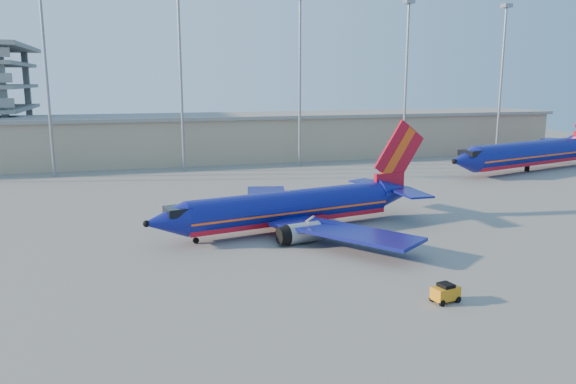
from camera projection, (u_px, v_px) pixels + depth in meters
name	position (u px, v px, depth m)	size (l,w,h in m)	color
ground	(291.00, 246.00, 50.91)	(220.00, 220.00, 0.00)	slate
terminal_building	(256.00, 136.00, 107.44)	(122.00, 16.00, 8.50)	gray
light_mast_row	(242.00, 63.00, 92.18)	(101.60, 1.60, 28.65)	gray
aircraft_main	(296.00, 207.00, 56.24)	(31.03, 29.54, 10.62)	navy
aircraft_second	(532.00, 153.00, 92.77)	(37.68, 18.67, 13.08)	navy
baggage_tug	(445.00, 292.00, 37.99)	(2.04, 1.46, 1.33)	orange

